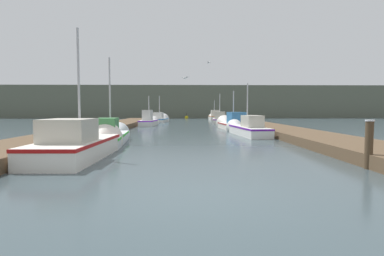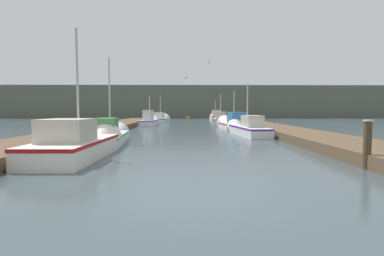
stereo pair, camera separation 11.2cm
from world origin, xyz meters
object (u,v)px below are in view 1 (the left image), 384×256
(fishing_boat_2, at_px, (246,128))
(channel_buoy, at_px, (187,117))
(fishing_boat_1, at_px, (112,135))
(seagull_1, at_px, (209,63))
(fishing_boat_7, at_px, (214,117))
(fishing_boat_6, at_px, (160,119))
(fishing_boat_0, at_px, (83,143))
(fishing_boat_4, at_px, (149,121))
(fishing_boat_5, at_px, (220,119))
(seagull_lead, at_px, (185,78))
(fishing_boat_3, at_px, (232,124))
(mooring_piling_0, at_px, (99,130))
(mooring_piling_1, at_px, (369,144))

(fishing_boat_2, xyz_separation_m, channel_buoy, (-3.73, 32.39, -0.23))
(fishing_boat_1, bearing_deg, seagull_1, 59.70)
(fishing_boat_2, xyz_separation_m, fishing_boat_7, (0.30, 24.64, 0.07))
(fishing_boat_2, height_order, fishing_boat_6, fishing_boat_2)
(channel_buoy, bearing_deg, fishing_boat_0, -95.40)
(fishing_boat_4, relative_size, fishing_boat_5, 1.06)
(fishing_boat_0, height_order, fishing_boat_5, fishing_boat_0)
(fishing_boat_2, height_order, fishing_boat_4, fishing_boat_2)
(seagull_lead, bearing_deg, fishing_boat_7, 134.46)
(fishing_boat_4, relative_size, fishing_boat_6, 0.98)
(fishing_boat_2, height_order, fishing_boat_3, fishing_boat_2)
(channel_buoy, bearing_deg, seagull_1, -85.27)
(mooring_piling_0, bearing_deg, fishing_boat_2, 20.97)
(fishing_boat_5, bearing_deg, fishing_boat_2, -84.28)
(seagull_1, bearing_deg, fishing_boat_2, 42.00)
(fishing_boat_2, height_order, seagull_1, seagull_1)
(fishing_boat_5, relative_size, seagull_lead, 9.18)
(fishing_boat_4, relative_size, mooring_piling_0, 4.79)
(fishing_boat_6, bearing_deg, fishing_boat_2, -64.41)
(fishing_boat_4, height_order, mooring_piling_1, fishing_boat_4)
(fishing_boat_5, xyz_separation_m, seagull_lead, (-4.02, -16.05, 3.16))
(fishing_boat_1, bearing_deg, mooring_piling_1, -43.65)
(fishing_boat_0, height_order, seagull_1, seagull_1)
(fishing_boat_7, xyz_separation_m, seagull_lead, (-4.26, -25.24, 3.12))
(fishing_boat_3, relative_size, channel_buoy, 5.71)
(fishing_boat_2, bearing_deg, channel_buoy, 91.49)
(fishing_boat_6, distance_m, seagull_1, 13.63)
(fishing_boat_1, distance_m, fishing_boat_6, 23.92)
(fishing_boat_4, height_order, seagull_lead, seagull_lead)
(fishing_boat_0, bearing_deg, fishing_boat_3, 63.67)
(fishing_boat_6, relative_size, mooring_piling_1, 3.73)
(mooring_piling_0, xyz_separation_m, channel_buoy, (4.82, 35.67, -0.35))
(mooring_piling_0, xyz_separation_m, mooring_piling_1, (9.70, -7.87, 0.16))
(fishing_boat_6, bearing_deg, seagull_1, -58.44)
(fishing_boat_5, xyz_separation_m, seagull_1, (-1.82, -6.91, 5.49))
(mooring_piling_1, xyz_separation_m, channel_buoy, (-4.88, 43.54, -0.52))
(fishing_boat_4, height_order, channel_buoy, fishing_boat_4)
(fishing_boat_0, bearing_deg, mooring_piling_1, -14.60)
(channel_buoy, bearing_deg, fishing_boat_7, -62.52)
(fishing_boat_4, distance_m, fishing_boat_7, 15.71)
(fishing_boat_6, distance_m, mooring_piling_1, 31.98)
(fishing_boat_0, bearing_deg, fishing_boat_2, 49.96)
(fishing_boat_0, relative_size, fishing_boat_6, 1.09)
(fishing_boat_7, distance_m, channel_buoy, 8.74)
(mooring_piling_0, xyz_separation_m, seagull_lead, (4.59, 2.68, 3.07))
(fishing_boat_3, bearing_deg, mooring_piling_1, -90.56)
(fishing_boat_3, xyz_separation_m, fishing_boat_6, (-7.21, 13.82, -0.05))
(seagull_1, bearing_deg, mooring_piling_0, 0.54)
(seagull_1, bearing_deg, seagull_lead, 16.84)
(fishing_boat_1, height_order, fishing_boat_4, fishing_boat_1)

